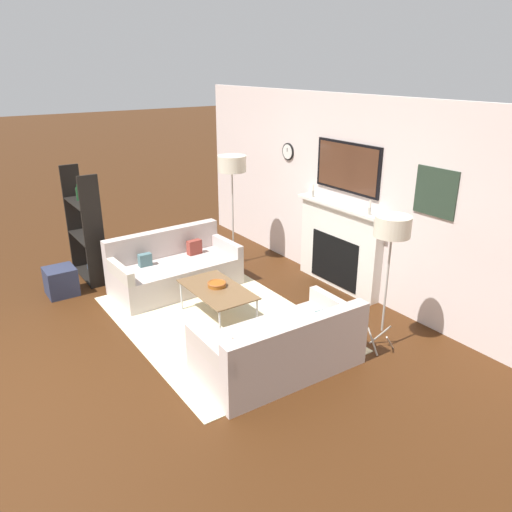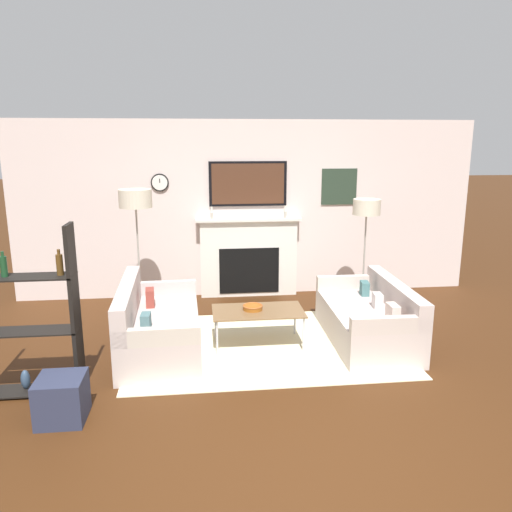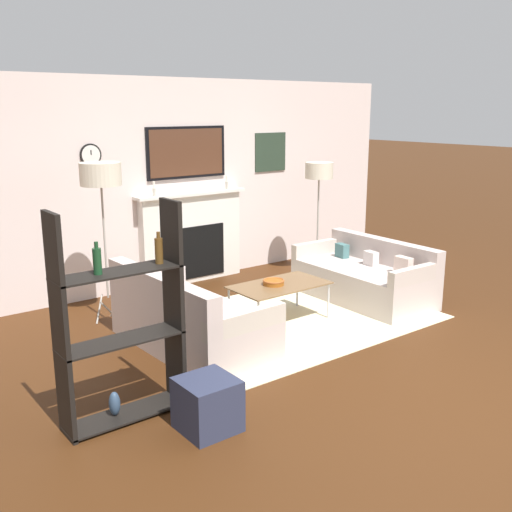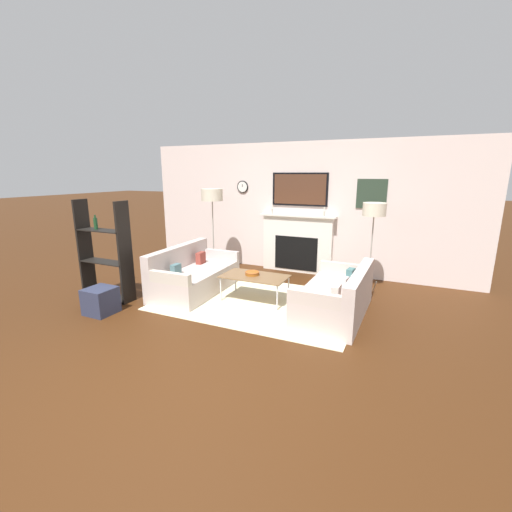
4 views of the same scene
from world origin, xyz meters
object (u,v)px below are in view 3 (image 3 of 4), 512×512
at_px(couch_right, 365,278).
at_px(coffee_table, 279,287).
at_px(decorative_bowl, 274,282).
at_px(ottoman, 207,404).
at_px(couch_left, 188,321).
at_px(floor_lamp_right, 319,173).
at_px(shelf_unit, 121,324).
at_px(floor_lamp_left, 101,176).

height_order(couch_right, coffee_table, couch_right).
distance_m(decorative_bowl, ottoman, 2.37).
relative_size(couch_left, floor_lamp_right, 1.13).
bearing_deg(couch_right, shelf_unit, -166.33).
distance_m(floor_lamp_left, ottoman, 3.00).
distance_m(couch_left, coffee_table, 1.20).
distance_m(coffee_table, floor_lamp_right, 2.29).
bearing_deg(shelf_unit, floor_lamp_left, 68.93).
height_order(decorative_bowl, floor_lamp_left, floor_lamp_left).
xyz_separation_m(couch_right, ottoman, (-3.25, -1.42, -0.07)).
bearing_deg(couch_left, coffee_table, 1.41).
xyz_separation_m(decorative_bowl, floor_lamp_right, (1.73, 1.14, 0.99)).
height_order(decorative_bowl, floor_lamp_right, floor_lamp_right).
relative_size(coffee_table, floor_lamp_left, 0.61).
relative_size(couch_left, floor_lamp_left, 1.02).
distance_m(floor_lamp_right, shelf_unit, 4.54).
bearing_deg(floor_lamp_left, ottoman, -98.62).
xyz_separation_m(coffee_table, ottoman, (-1.89, -1.45, -0.21)).
relative_size(coffee_table, decorative_bowl, 4.50).
distance_m(coffee_table, floor_lamp_left, 2.25).
relative_size(floor_lamp_right, ottoman, 3.98).
distance_m(coffee_table, shelf_unit, 2.51).
bearing_deg(floor_lamp_left, shelf_unit, -111.07).
distance_m(couch_left, couch_right, 2.55).
distance_m(coffee_table, decorative_bowl, 0.09).
relative_size(couch_left, coffee_table, 1.68).
bearing_deg(couch_left, floor_lamp_left, 104.18).
bearing_deg(shelf_unit, ottoman, -52.10).
bearing_deg(decorative_bowl, couch_right, -2.44).
relative_size(floor_lamp_left, shelf_unit, 1.07).
height_order(couch_right, decorative_bowl, couch_right).
height_order(couch_left, shelf_unit, shelf_unit).
height_order(floor_lamp_left, shelf_unit, floor_lamp_left).
bearing_deg(shelf_unit, decorative_bowl, 22.98).
bearing_deg(floor_lamp_right, decorative_bowl, -146.62).
relative_size(couch_left, couch_right, 1.04).
distance_m(floor_lamp_left, shelf_unit, 2.40).
height_order(decorative_bowl, shelf_unit, shelf_unit).
xyz_separation_m(couch_right, decorative_bowl, (-1.42, 0.06, 0.20)).
bearing_deg(ottoman, couch_left, 63.71).
bearing_deg(couch_right, coffee_table, 178.73).
height_order(coffee_table, shelf_unit, shelf_unit).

